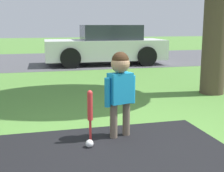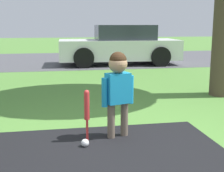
# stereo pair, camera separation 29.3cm
# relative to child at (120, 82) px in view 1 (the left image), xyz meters

# --- Properties ---
(ground_plane) EXTENTS (60.00, 60.00, 0.00)m
(ground_plane) POSITION_rel_child_xyz_m (-0.04, -0.59, -0.69)
(ground_plane) COLOR #518438
(street_strip) EXTENTS (40.00, 6.00, 0.01)m
(street_strip) POSITION_rel_child_xyz_m (-0.04, 8.73, -0.68)
(street_strip) COLOR #4C4C51
(street_strip) RESTS_ON ground
(child) EXTENTS (0.42, 0.24, 1.06)m
(child) POSITION_rel_child_xyz_m (0.00, 0.00, 0.00)
(child) COLOR #6B5B4C
(child) RESTS_ON ground
(baseball_bat) EXTENTS (0.06, 0.06, 0.63)m
(baseball_bat) POSITION_rel_child_xyz_m (-0.39, -0.08, -0.28)
(baseball_bat) COLOR red
(baseball_bat) RESTS_ON ground
(sports_ball) EXTENTS (0.09, 0.09, 0.09)m
(sports_ball) POSITION_rel_child_xyz_m (-0.43, -0.26, -0.64)
(sports_ball) COLOR white
(sports_ball) RESTS_ON ground
(parked_car) EXTENTS (4.12, 1.98, 1.35)m
(parked_car) POSITION_rel_child_xyz_m (1.48, 7.02, -0.05)
(parked_car) COLOR silver
(parked_car) RESTS_ON ground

